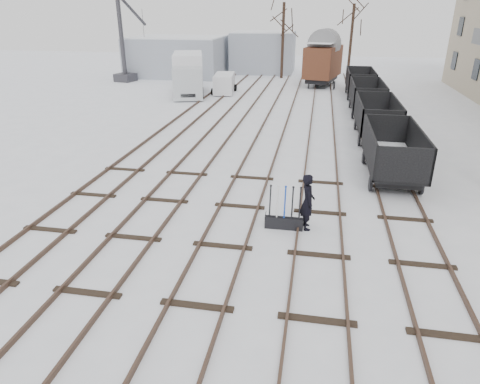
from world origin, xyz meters
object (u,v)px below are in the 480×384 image
object	(u,v)px
lorry	(188,74)
box_van_wagon	(323,61)
ground_frame	(284,220)
crane	(124,58)
worker	(308,202)
panel_van	(224,83)
freight_wagon_a	(392,159)

from	to	relation	value
lorry	box_van_wagon	bearing A→B (deg)	13.50
ground_frame	crane	distance (m)	34.79
worker	panel_van	world-z (taller)	worker
crane	worker	bearing A→B (deg)	-42.77
worker	crane	world-z (taller)	crane
lorry	freight_wagon_a	bearing A→B (deg)	-66.27
worker	freight_wagon_a	distance (m)	6.48
ground_frame	freight_wagon_a	world-z (taller)	freight_wagon_a
worker	crane	distance (m)	35.08
ground_frame	panel_van	bearing A→B (deg)	106.70
ground_frame	lorry	xyz separation A→B (m)	(-10.36, 23.31, 1.46)
worker	panel_van	size ratio (longest dim) A/B	0.50
box_van_wagon	panel_van	bearing A→B (deg)	-134.22
freight_wagon_a	panel_van	size ratio (longest dim) A/B	1.38
box_van_wagon	crane	world-z (taller)	crane
box_van_wagon	crane	xyz separation A→B (m)	(-19.83, -0.47, -0.05)
box_van_wagon	crane	size ratio (longest dim) A/B	0.66
ground_frame	crane	size ratio (longest dim) A/B	0.17
ground_frame	box_van_wagon	distance (m)	29.76
worker	crane	bearing A→B (deg)	23.07
freight_wagon_a	box_van_wagon	size ratio (longest dim) A/B	0.93
ground_frame	lorry	world-z (taller)	lorry
crane	ground_frame	bearing A→B (deg)	-43.89
panel_van	freight_wagon_a	bearing A→B (deg)	-65.20
worker	lorry	xyz separation A→B (m)	(-11.11, 23.21, 0.76)
worker	freight_wagon_a	world-z (taller)	freight_wagon_a
freight_wagon_a	crane	xyz separation A→B (m)	(-23.00, 23.62, 1.47)
ground_frame	box_van_wagon	world-z (taller)	box_van_wagon
freight_wagon_a	box_van_wagon	world-z (taller)	box_van_wagon
worker	freight_wagon_a	bearing A→B (deg)	-43.03
lorry	worker	bearing A→B (deg)	-80.10
ground_frame	box_van_wagon	bearing A→B (deg)	87.79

